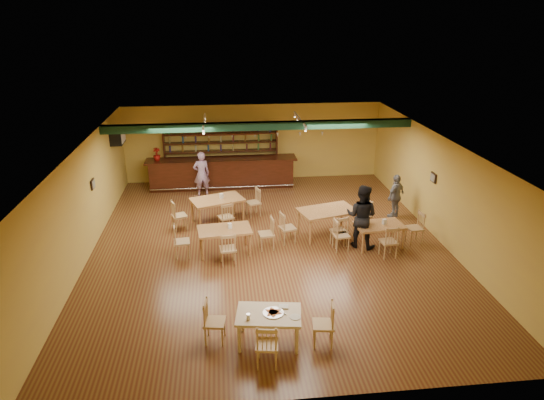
{
  "coord_description": "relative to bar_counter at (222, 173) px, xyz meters",
  "views": [
    {
      "loc": [
        -1.27,
        -12.42,
        6.26
      ],
      "look_at": [
        0.15,
        0.6,
        1.15
      ],
      "focal_mm": 31.72,
      "sensor_mm": 36.0,
      "label": 1
    }
  ],
  "objects": [
    {
      "name": "ac_unit",
      "position": [
        -3.52,
        -0.95,
        1.79
      ],
      "size": [
        0.34,
        0.7,
        0.48
      ],
      "primitive_type": "cube",
      "color": "silver",
      "rests_on": "wall_left"
    },
    {
      "name": "patron_right_a",
      "position": [
        3.86,
        -5.5,
        0.36
      ],
      "size": [
        1.13,
        1.07,
        1.85
      ],
      "primitive_type": "imported",
      "rotation": [
        0.0,
        0.0,
        2.59
      ],
      "color": "black",
      "rests_on": "ground"
    },
    {
      "name": "near_table",
      "position": [
        0.81,
        -9.55,
        -0.22
      ],
      "size": [
        1.39,
        1.0,
        0.69
      ],
      "primitive_type": "cube",
      "rotation": [
        0.0,
        0.0,
        -0.15
      ],
      "color": "#D0B98B",
      "rests_on": "ground"
    },
    {
      "name": "patron_right_b",
      "position": [
        5.57,
        -3.57,
        0.17
      ],
      "size": [
        0.89,
        0.81,
        1.46
      ],
      "primitive_type": "imported",
      "rotation": [
        0.0,
        0.0,
        3.81
      ],
      "color": "gray",
      "rests_on": "ground"
    },
    {
      "name": "floor",
      "position": [
        1.28,
        -5.15,
        -0.56
      ],
      "size": [
        12.0,
        12.0,
        0.0
      ],
      "primitive_type": "plane",
      "color": "#582B19",
      "rests_on": "ground"
    },
    {
      "name": "dining_table_d",
      "position": [
        4.37,
        -5.57,
        -0.23
      ],
      "size": [
        1.43,
        0.95,
        0.68
      ],
      "primitive_type": "cube",
      "rotation": [
        0.0,
        0.0,
        0.1
      ],
      "color": "olive",
      "rests_on": "ground"
    },
    {
      "name": "track_rail_left",
      "position": [
        -0.52,
        -1.75,
        2.38
      ],
      "size": [
        0.05,
        2.5,
        0.05
      ],
      "primitive_type": "cube",
      "color": "silver",
      "rests_on": "ceiling"
    },
    {
      "name": "patron_bar",
      "position": [
        -0.74,
        -0.83,
        0.26
      ],
      "size": [
        0.67,
        0.52,
        1.65
      ],
      "primitive_type": "imported",
      "rotation": [
        0.0,
        0.0,
        3.37
      ],
      "color": "purple",
      "rests_on": "ground"
    },
    {
      "name": "pizza_server",
      "position": [
        1.04,
        -9.5,
        0.14
      ],
      "size": [
        0.27,
        0.31,
        0.0
      ],
      "primitive_type": "cube",
      "rotation": [
        0.0,
        0.0,
        -0.92
      ],
      "color": "silver",
      "rests_on": "pizza_tray"
    },
    {
      "name": "napkin_stack",
      "position": [
        1.13,
        -9.36,
        0.14
      ],
      "size": [
        0.22,
        0.18,
        0.03
      ],
      "primitive_type": "cube",
      "rotation": [
        0.0,
        0.0,
        -0.18
      ],
      "color": "white",
      "rests_on": "near_table"
    },
    {
      "name": "side_plate",
      "position": [
        1.32,
        -9.73,
        0.13
      ],
      "size": [
        0.25,
        0.25,
        0.01
      ],
      "primitive_type": "cylinder",
      "rotation": [
        0.0,
        0.0,
        -0.15
      ],
      "color": "white",
      "rests_on": "near_table"
    },
    {
      "name": "track_rail_right",
      "position": [
        2.68,
        -1.75,
        2.38
      ],
      "size": [
        0.05,
        2.5,
        0.05
      ],
      "primitive_type": "cube",
      "color": "silver",
      "rests_on": "ceiling"
    },
    {
      "name": "picture_left",
      "position": [
        -3.69,
        -4.15,
        1.14
      ],
      "size": [
        0.04,
        0.34,
        0.28
      ],
      "primitive_type": "cube",
      "color": "black",
      "rests_on": "wall_left"
    },
    {
      "name": "back_bar_hutch",
      "position": [
        0.0,
        0.63,
        0.57
      ],
      "size": [
        4.39,
        0.4,
        2.28
      ],
      "primitive_type": "cube",
      "color": "black",
      "rests_on": "ground"
    },
    {
      "name": "dining_table_b",
      "position": [
        3.06,
        -4.7,
        -0.15
      ],
      "size": [
        1.86,
        1.39,
        0.83
      ],
      "primitive_type": "cube",
      "rotation": [
        0.0,
        0.0,
        0.27
      ],
      "color": "olive",
      "rests_on": "ground"
    },
    {
      "name": "picture_right",
      "position": [
        6.25,
        -4.65,
        1.14
      ],
      "size": [
        0.04,
        0.34,
        0.28
      ],
      "primitive_type": "cube",
      "color": "black",
      "rests_on": "wall_right"
    },
    {
      "name": "parmesan_shaker",
      "position": [
        0.4,
        -9.68,
        0.18
      ],
      "size": [
        0.08,
        0.08,
        0.11
      ],
      "primitive_type": "cylinder",
      "rotation": [
        0.0,
        0.0,
        -0.15
      ],
      "color": "#EAE5C6",
      "rests_on": "near_table"
    },
    {
      "name": "bar_counter",
      "position": [
        0.0,
        0.0,
        0.0
      ],
      "size": [
        5.68,
        0.85,
        1.13
      ],
      "primitive_type": "cube",
      "color": "black",
      "rests_on": "ground"
    },
    {
      "name": "pizza_tray",
      "position": [
        0.9,
        -9.55,
        0.13
      ],
      "size": [
        0.53,
        0.53,
        0.01
      ],
      "primitive_type": "cylinder",
      "rotation": [
        0.0,
        0.0,
        -0.44
      ],
      "color": "silver",
      "rests_on": "near_table"
    },
    {
      "name": "poinsettia",
      "position": [
        -2.39,
        0.0,
        0.8
      ],
      "size": [
        0.34,
        0.34,
        0.48
      ],
      "primitive_type": "imported",
      "rotation": [
        0.0,
        0.0,
        0.35
      ],
      "color": "maroon",
      "rests_on": "bar_counter"
    },
    {
      "name": "dining_table_a",
      "position": [
        -0.19,
        -3.36,
        -0.17
      ],
      "size": [
        1.82,
        1.44,
        0.8
      ],
      "primitive_type": "cube",
      "rotation": [
        0.0,
        0.0,
        0.35
      ],
      "color": "olive",
      "rests_on": "ground"
    },
    {
      "name": "dining_table_c",
      "position": [
        0.0,
        -5.5,
        -0.2
      ],
      "size": [
        1.53,
        1.02,
        0.73
      ],
      "primitive_type": "cube",
      "rotation": [
        0.0,
        0.0,
        0.1
      ],
      "color": "olive",
      "rests_on": "ground"
    },
    {
      "name": "ceiling_beam",
      "position": [
        1.28,
        -2.35,
        2.31
      ],
      "size": [
        10.0,
        0.3,
        0.25
      ],
      "primitive_type": "cube",
      "color": "#10311F",
      "rests_on": "ceiling"
    }
  ]
}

